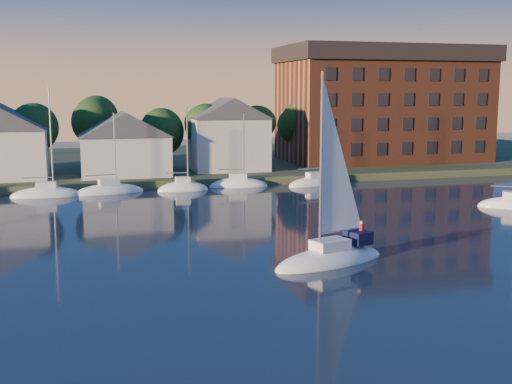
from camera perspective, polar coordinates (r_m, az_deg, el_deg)
name	(u,v)px	position (r m, az deg, el deg)	size (l,w,h in m)	color
ground	(350,344)	(30.98, 8.33, -13.25)	(260.00, 260.00, 0.00)	black
shoreline_land	(156,166)	(102.50, -8.88, 2.32)	(160.00, 50.00, 2.00)	#313A22
wooden_dock	(178,186)	(79.89, -6.92, 0.50)	(120.00, 3.00, 1.00)	brown
clubhouse_centre	(125,143)	(83.60, -11.59, 4.30)	(11.55, 8.40, 8.08)	beige
clubhouse_east	(228,133)	(87.61, -2.50, 5.24)	(10.50, 8.40, 9.80)	beige
condo_block	(383,103)	(101.99, 11.21, 7.74)	(31.00, 17.00, 17.40)	brown
tree_line	(180,124)	(90.32, -6.81, 6.05)	(93.40, 5.40, 8.90)	#352718
moored_fleet	(78,193)	(76.03, -15.54, -0.12)	(63.50, 2.40, 12.05)	white
hero_sailboat	(331,254)	(44.48, 6.72, -5.52)	(9.45, 5.47, 14.04)	white
drifting_sailboat_right	(512,207)	(69.77, 21.81, -1.23)	(6.89, 5.43, 10.81)	white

